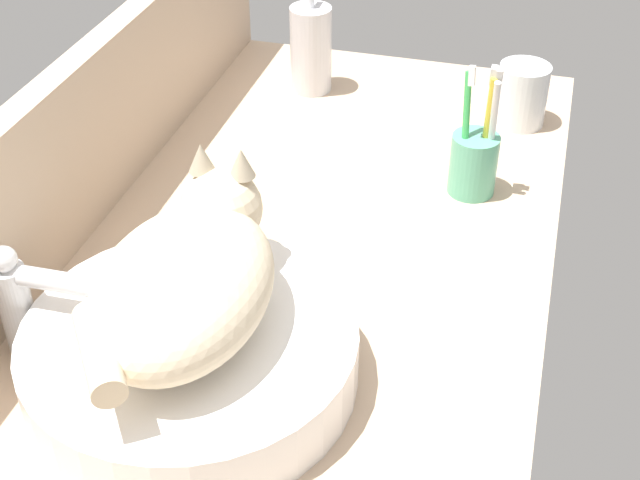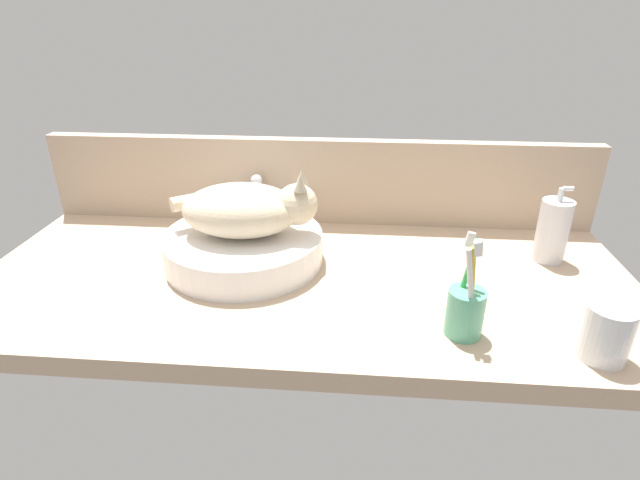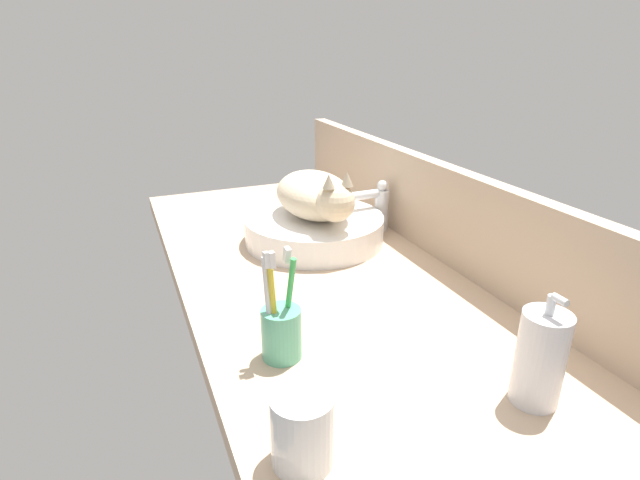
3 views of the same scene
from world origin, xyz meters
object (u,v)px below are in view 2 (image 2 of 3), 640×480
(cat, at_px, (247,209))
(toothbrush_cup, at_px, (465,309))
(soap_dispenser, at_px, (553,231))
(faucet, at_px, (257,200))
(sink_basin, at_px, (244,247))
(water_glass, at_px, (606,335))

(cat, distance_m, toothbrush_cup, 0.49)
(soap_dispenser, bearing_deg, faucet, 170.13)
(sink_basin, distance_m, soap_dispenser, 0.67)
(cat, height_order, faucet, cat)
(faucet, bearing_deg, toothbrush_cup, -43.20)
(cat, xyz_separation_m, toothbrush_cup, (0.42, -0.23, -0.07))
(sink_basin, xyz_separation_m, soap_dispenser, (0.67, 0.06, 0.04))
(faucet, height_order, water_glass, faucet)
(soap_dispenser, bearing_deg, cat, -174.53)
(faucet, distance_m, soap_dispenser, 0.69)
(cat, height_order, water_glass, cat)
(cat, distance_m, water_glass, 0.70)
(sink_basin, relative_size, faucet, 2.54)
(sink_basin, height_order, cat, cat)
(soap_dispenser, relative_size, toothbrush_cup, 0.92)
(faucet, xyz_separation_m, toothbrush_cup, (0.44, -0.41, -0.02))
(cat, xyz_separation_m, water_glass, (0.63, -0.28, -0.08))
(cat, relative_size, toothbrush_cup, 1.73)
(water_glass, bearing_deg, toothbrush_cup, 168.32)
(sink_basin, bearing_deg, toothbrush_cup, -28.04)
(sink_basin, bearing_deg, water_glass, -23.06)
(cat, relative_size, soap_dispenser, 1.88)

